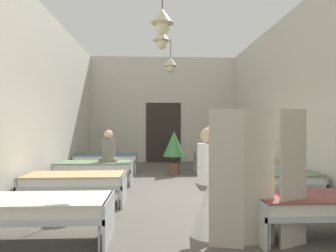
{
  "coord_description": "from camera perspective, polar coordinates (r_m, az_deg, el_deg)",
  "views": [
    {
      "loc": [
        -0.37,
        -6.78,
        1.51
      ],
      "look_at": [
        0.0,
        1.35,
        1.47
      ],
      "focal_mm": 32.41,
      "sensor_mm": 36.0,
      "label": 1
    }
  ],
  "objects": [
    {
      "name": "potted_plant",
      "position": [
        9.32,
        1.14,
        -3.84
      ],
      "size": [
        0.67,
        0.67,
        1.32
      ],
      "color": "brown",
      "rests_on": "ground"
    },
    {
      "name": "bed_left_row_1",
      "position": [
        6.11,
        -17.14,
        -9.84
      ],
      "size": [
        1.9,
        0.84,
        0.57
      ],
      "color": "#B7BCC1",
      "rests_on": "ground"
    },
    {
      "name": "ground_plane",
      "position": [
        6.96,
        0.51,
        -12.69
      ],
      "size": [
        6.46,
        11.66,
        0.1
      ],
      "primitive_type": "cube",
      "color": "#59544C"
    },
    {
      "name": "bed_left_row_2",
      "position": [
        7.94,
        -13.67,
        -7.5
      ],
      "size": [
        1.9,
        0.84,
        0.57
      ],
      "color": "#B7BCC1",
      "rests_on": "ground"
    },
    {
      "name": "bed_left_row_0",
      "position": [
        4.34,
        -23.66,
        -14.02
      ],
      "size": [
        1.9,
        0.84,
        0.57
      ],
      "color": "#B7BCC1",
      "rests_on": "ground"
    },
    {
      "name": "nurse_near_aisle",
      "position": [
        4.28,
        7.6,
        -12.97
      ],
      "size": [
        0.52,
        0.52,
        1.49
      ],
      "rotation": [
        0.0,
        0.0,
        0.68
      ],
      "color": "white",
      "rests_on": "ground"
    },
    {
      "name": "bed_right_row_3",
      "position": [
        9.94,
        10.56,
        -5.94
      ],
      "size": [
        1.9,
        0.84,
        0.57
      ],
      "color": "#B7BCC1",
      "rests_on": "ground"
    },
    {
      "name": "bed_right_row_0",
      "position": [
        4.65,
        27.19,
        -13.07
      ],
      "size": [
        1.9,
        0.84,
        0.57
      ],
      "color": "#B7BCC1",
      "rests_on": "ground"
    },
    {
      "name": "patient_seated_primary",
      "position": [
        7.87,
        -11.12,
        -4.42
      ],
      "size": [
        0.44,
        0.44,
        0.8
      ],
      "color": "slate",
      "rests_on": "bed_left_row_2"
    },
    {
      "name": "bed_left_row_3",
      "position": [
        9.8,
        -11.52,
        -6.03
      ],
      "size": [
        1.9,
        0.84,
        0.57
      ],
      "color": "#B7BCC1",
      "rests_on": "ground"
    },
    {
      "name": "room_shell",
      "position": [
        8.07,
        0.02,
        4.77
      ],
      "size": [
        6.26,
        11.26,
        4.27
      ],
      "color": "beige",
      "rests_on": "ground"
    },
    {
      "name": "privacy_screen",
      "position": [
        3.96,
        16.78,
        -9.3
      ],
      "size": [
        1.25,
        0.19,
        1.7
      ],
      "rotation": [
        0.0,
        0.0,
        0.09
      ],
      "color": "#BCB29E",
      "rests_on": "ground"
    },
    {
      "name": "bed_right_row_1",
      "position": [
        6.33,
        18.5,
        -9.48
      ],
      "size": [
        1.9,
        0.84,
        0.57
      ],
      "color": "#B7BCC1",
      "rests_on": "ground"
    },
    {
      "name": "bed_right_row_2",
      "position": [
        8.12,
        13.63,
        -7.34
      ],
      "size": [
        1.9,
        0.84,
        0.57
      ],
      "color": "#B7BCC1",
      "rests_on": "ground"
    }
  ]
}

